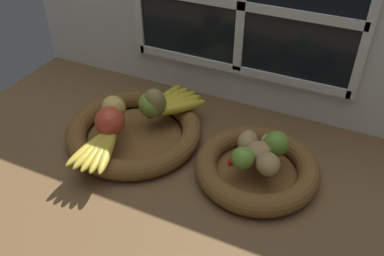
{
  "coord_description": "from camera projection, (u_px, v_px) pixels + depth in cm",
  "views": [
    {
      "loc": [
        32.04,
        -73.09,
        71.09
      ],
      "look_at": [
        -1.58,
        -0.2,
        9.28
      ],
      "focal_mm": 38.41,
      "sensor_mm": 36.0,
      "label": 1
    }
  ],
  "objects": [
    {
      "name": "apple_green_back",
      "position": [
        152.0,
        104.0,
        1.1
      ],
      "size": [
        7.11,
        7.11,
        7.11
      ],
      "primitive_type": "sphere",
      "color": "#7AA338",
      "rests_on": "fruit_bowl_left"
    },
    {
      "name": "lime_near",
      "position": [
        243.0,
        158.0,
        0.94
      ],
      "size": [
        5.45,
        5.45,
        5.45
      ],
      "primitive_type": "sphere",
      "color": "#6B9E33",
      "rests_on": "fruit_bowl_right"
    },
    {
      "name": "potato_small",
      "position": [
        268.0,
        164.0,
        0.93
      ],
      "size": [
        7.84,
        8.11,
        5.04
      ],
      "primitive_type": "ellipsoid",
      "rotation": [
        0.0,
        0.0,
        2.07
      ],
      "color": "#A38451",
      "rests_on": "fruit_bowl_right"
    },
    {
      "name": "chili_pepper",
      "position": [
        258.0,
        161.0,
        0.96
      ],
      "size": [
        13.34,
        8.32,
        1.75
      ],
      "primitive_type": "cone",
      "rotation": [
        0.0,
        1.57,
        0.5
      ],
      "color": "red",
      "rests_on": "fruit_bowl_right"
    },
    {
      "name": "fruit_bowl_left",
      "position": [
        134.0,
        132.0,
        1.11
      ],
      "size": [
        36.53,
        36.53,
        5.28
      ],
      "color": "brown",
      "rests_on": "ground_plane"
    },
    {
      "name": "apple_golden_left",
      "position": [
        113.0,
        108.0,
        1.09
      ],
      "size": [
        6.52,
        6.52,
        6.52
      ],
      "primitive_type": "sphere",
      "color": "#DBB756",
      "rests_on": "fruit_bowl_left"
    },
    {
      "name": "potato_back",
      "position": [
        272.0,
        144.0,
        0.99
      ],
      "size": [
        8.67,
        8.82,
        4.13
      ],
      "primitive_type": "ellipsoid",
      "rotation": [
        0.0,
        0.0,
        5.43
      ],
      "color": "tan",
      "rests_on": "fruit_bowl_right"
    },
    {
      "name": "potato_large",
      "position": [
        259.0,
        152.0,
        0.97
      ],
      "size": [
        7.6,
        7.66,
        4.76
      ],
      "primitive_type": "ellipsoid",
      "rotation": [
        0.0,
        0.0,
        4.38
      ],
      "color": "#A38451",
      "rests_on": "fruit_bowl_right"
    },
    {
      "name": "apple_red_front",
      "position": [
        110.0,
        121.0,
        1.04
      ],
      "size": [
        7.67,
        7.67,
        7.67
      ],
      "primitive_type": "sphere",
      "color": "#CC422D",
      "rests_on": "fruit_bowl_left"
    },
    {
      "name": "pear_brown",
      "position": [
        155.0,
        103.0,
        1.1
      ],
      "size": [
        6.72,
        6.21,
        8.48
      ],
      "primitive_type": "ellipsoid",
      "rotation": [
        0.0,
        0.0,
        0.07
      ],
      "color": "olive",
      "rests_on": "fruit_bowl_left"
    },
    {
      "name": "ground_plane",
      "position": [
        198.0,
        162.0,
        1.08
      ],
      "size": [
        140.0,
        90.0,
        3.0
      ],
      "primitive_type": "cube",
      "color": "brown"
    },
    {
      "name": "lime_far",
      "position": [
        276.0,
        144.0,
        0.98
      ],
      "size": [
        6.16,
        6.16,
        6.16
      ],
      "primitive_type": "sphere",
      "color": "olive",
      "rests_on": "fruit_bowl_right"
    },
    {
      "name": "banana_bunch_front",
      "position": [
        100.0,
        147.0,
        1.0
      ],
      "size": [
        11.12,
        18.88,
        2.65
      ],
      "color": "gold",
      "rests_on": "fruit_bowl_left"
    },
    {
      "name": "fruit_bowl_right",
      "position": [
        256.0,
        168.0,
        1.0
      ],
      "size": [
        30.21,
        30.21,
        5.28
      ],
      "color": "brown",
      "rests_on": "ground_plane"
    },
    {
      "name": "banana_bunch_back",
      "position": [
        172.0,
        103.0,
        1.14
      ],
      "size": [
        13.79,
        17.55,
        3.11
      ],
      "color": "gold",
      "rests_on": "fruit_bowl_left"
    },
    {
      "name": "back_wall",
      "position": [
        244.0,
        14.0,
        1.11
      ],
      "size": [
        140.0,
        4.6,
        55.0
      ],
      "color": "silver",
      "rests_on": "ground_plane"
    },
    {
      "name": "potato_oblong",
      "position": [
        248.0,
        141.0,
        1.0
      ],
      "size": [
        5.06,
        6.72,
        4.82
      ],
      "primitive_type": "ellipsoid",
      "rotation": [
        0.0,
        0.0,
        4.75
      ],
      "color": "#A38451",
      "rests_on": "fruit_bowl_right"
    }
  ]
}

